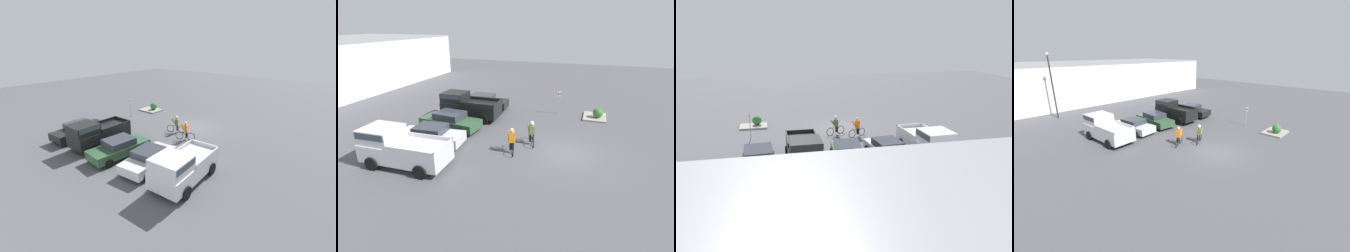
# 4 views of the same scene
# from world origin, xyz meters

# --- Properties ---
(ground_plane) EXTENTS (80.00, 80.00, 0.00)m
(ground_plane) POSITION_xyz_m (0.00, 0.00, 0.00)
(ground_plane) COLOR #4C4C51
(pickup_truck_0) EXTENTS (2.44, 5.02, 2.19)m
(pickup_truck_0) POSITION_xyz_m (-4.44, 8.75, 1.13)
(pickup_truck_0) COLOR silver
(pickup_truck_0) RESTS_ON ground_plane
(sedan_0) EXTENTS (2.29, 4.44, 1.36)m
(sedan_0) POSITION_xyz_m (-1.63, 8.59, 0.69)
(sedan_0) COLOR silver
(sedan_0) RESTS_ON ground_plane
(sedan_1) EXTENTS (2.33, 4.73, 1.40)m
(sedan_1) POSITION_xyz_m (1.17, 8.76, 0.70)
(sedan_1) COLOR #2D5133
(sedan_1) RESTS_ON ground_plane
(pickup_truck_1) EXTENTS (2.24, 4.87, 2.19)m
(pickup_truck_1) POSITION_xyz_m (3.97, 8.73, 1.14)
(pickup_truck_1) COLOR black
(pickup_truck_1) RESTS_ON ground_plane
(sedan_2) EXTENTS (2.23, 4.85, 1.41)m
(sedan_2) POSITION_xyz_m (6.77, 8.58, 0.71)
(sedan_2) COLOR black
(sedan_2) RESTS_ON ground_plane
(cyclist_0) EXTENTS (1.68, 0.79, 1.65)m
(cyclist_0) POSITION_xyz_m (0.69, 2.31, 0.85)
(cyclist_0) COLOR black
(cyclist_0) RESTS_ON ground_plane
(cyclist_1) EXTENTS (1.58, 0.75, 1.67)m
(cyclist_1) POSITION_xyz_m (-0.93, 3.19, 0.82)
(cyclist_1) COLOR black
(cyclist_1) RESTS_ON ground_plane
(fire_lane_sign) EXTENTS (0.10, 0.30, 2.15)m
(fire_lane_sign) POSITION_xyz_m (7.66, 1.60, 1.30)
(fire_lane_sign) COLOR #9E9EA3
(fire_lane_sign) RESTS_ON ground_plane
(curb_island) EXTENTS (2.42, 1.87, 0.15)m
(curb_island) POSITION_xyz_m (7.58, -1.59, 0.07)
(curb_island) COLOR gray
(curb_island) RESTS_ON ground_plane
(shrub) EXTENTS (0.83, 0.83, 0.83)m
(shrub) POSITION_xyz_m (7.27, -1.81, 0.57)
(shrub) COLOR #337033
(shrub) RESTS_ON curb_island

